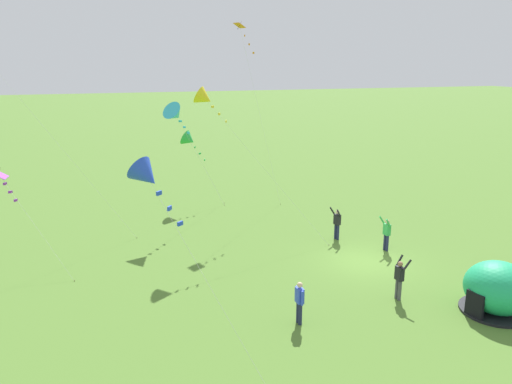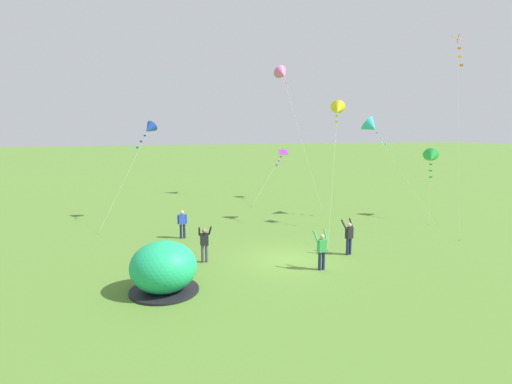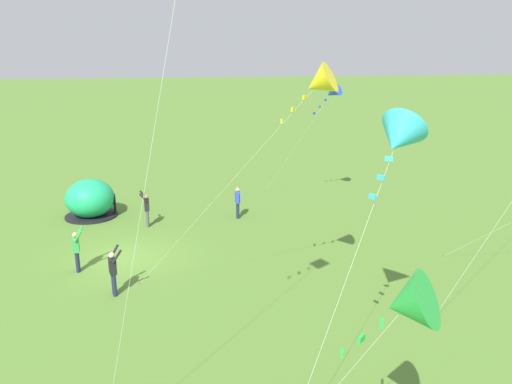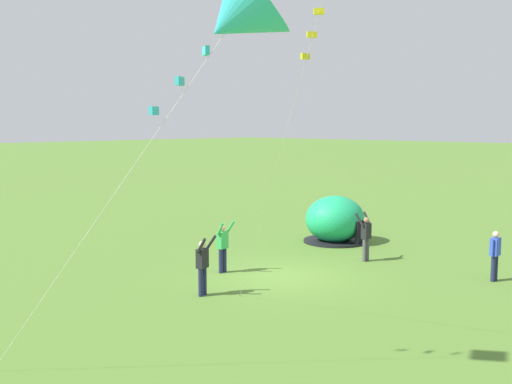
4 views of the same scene
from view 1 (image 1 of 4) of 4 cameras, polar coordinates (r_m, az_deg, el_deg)
The scene contains 12 objects.
ground_plane at distance 26.07m, azimuth 12.39°, elevation -7.79°, with size 300.00×300.00×0.00m, color #517A2D.
popup_tent at distance 22.52m, azimuth 25.92°, elevation -9.92°, with size 2.81×2.81×2.10m.
person_flying_kite at distance 27.47m, azimuth 14.69°, elevation -4.53°, with size 0.68×0.50×1.89m.
person_arms_raised at distance 22.16m, azimuth 16.07°, elevation -9.36°, with size 0.68×0.47×1.89m.
person_strolling at distance 28.60m, azimuth 9.24°, elevation -3.46°, with size 0.69×0.57×1.89m.
person_watching_sky at distance 19.56m, azimuth 4.99°, elevation -12.25°, with size 0.59×0.24×1.72m.
kite_orange at distance 34.26m, azimuth -1.44°, elevation 17.35°, with size 1.60×2.98×12.36m.
kite_yellow at distance 27.48m, azimuth -5.88°, elevation 10.61°, with size 4.30×6.74×8.53m.
kite_blue at distance 14.85m, azimuth -12.36°, elevation 1.80°, with size 4.22×3.81×7.15m.
kite_green at distance 35.24m, azimuth -7.64°, elevation 5.93°, with size 2.36×2.85×5.19m.
kite_cyan at distance 30.65m, azimuth -9.21°, elevation 8.78°, with size 4.02×4.72×7.50m.
kite_purple at distance 27.51m, azimuth -27.04°, elevation 1.34°, with size 4.51×3.62×4.81m.
Camera 1 is at (-20.48, 12.80, 9.80)m, focal length 35.00 mm.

